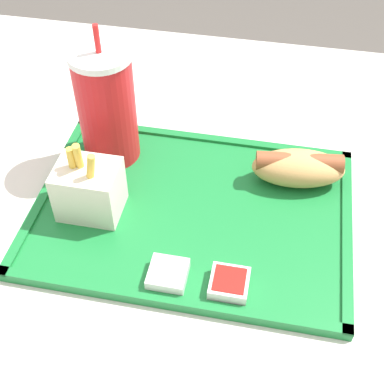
# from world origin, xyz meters

# --- Properties ---
(dining_table) EXTENTS (1.27, 0.93, 0.71)m
(dining_table) POSITION_xyz_m (0.00, 0.00, 0.35)
(dining_table) COLOR beige
(dining_table) RESTS_ON ground_plane
(food_tray) EXTENTS (0.39, 0.28, 0.01)m
(food_tray) POSITION_xyz_m (0.02, 0.03, 0.71)
(food_tray) COLOR #197233
(food_tray) RESTS_ON dining_table
(soda_cup) EXTENTS (0.08, 0.08, 0.19)m
(soda_cup) POSITION_xyz_m (-0.11, 0.11, 0.80)
(soda_cup) COLOR red
(soda_cup) RESTS_ON food_tray
(hot_dog_far) EXTENTS (0.12, 0.07, 0.05)m
(hot_dog_far) POSITION_xyz_m (0.14, 0.11, 0.74)
(hot_dog_far) COLOR tan
(hot_dog_far) RESTS_ON food_tray
(fries_carton) EXTENTS (0.07, 0.06, 0.10)m
(fries_carton) POSITION_xyz_m (-0.11, 0.01, 0.75)
(fries_carton) COLOR silver
(fries_carton) RESTS_ON food_tray
(sauce_cup_mayo) EXTENTS (0.04, 0.04, 0.02)m
(sauce_cup_mayo) POSITION_xyz_m (0.01, -0.07, 0.73)
(sauce_cup_mayo) COLOR silver
(sauce_cup_mayo) RESTS_ON food_tray
(sauce_cup_ketchup) EXTENTS (0.04, 0.04, 0.02)m
(sauce_cup_ketchup) POSITION_xyz_m (0.08, -0.07, 0.73)
(sauce_cup_ketchup) COLOR silver
(sauce_cup_ketchup) RESTS_ON food_tray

